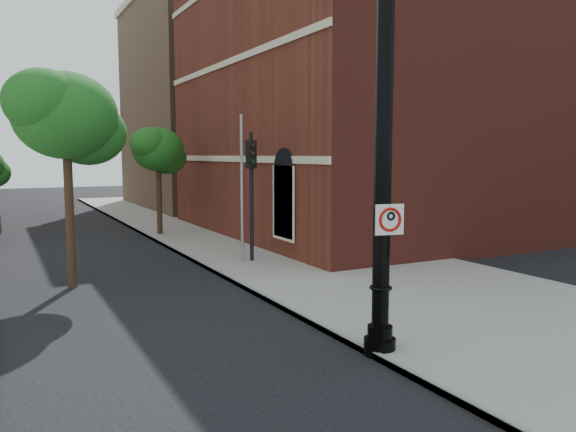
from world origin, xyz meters
TOP-DOWN VIEW (x-y plane):
  - ground at (0.00, 0.00)m, footprint 120.00×120.00m
  - sidewalk_right at (6.00, 10.00)m, footprint 8.00×60.00m
  - curb_edge at (2.05, 10.00)m, footprint 0.10×60.00m
  - brick_wall_building at (16.00, 14.00)m, footprint 22.30×16.30m
  - bg_building_tan_b at (16.00, 30.00)m, footprint 22.00×14.00m
  - lamppost at (2.26, -0.13)m, footprint 0.59×0.59m
  - no_parking_sign at (2.29, -0.31)m, footprint 0.54×0.14m
  - traffic_signal_right at (3.69, 8.89)m, footprint 0.33×0.38m
  - utility_pole at (3.32, 8.83)m, footprint 0.10×0.10m
  - street_tree_a at (-2.06, 8.16)m, footprint 3.27×2.96m
  - street_tree_c at (2.65, 16.76)m, footprint 2.70×2.44m

SIDE VIEW (x-z plane):
  - ground at x=0.00m, z-range 0.00..0.00m
  - sidewalk_right at x=6.00m, z-range 0.00..0.12m
  - curb_edge at x=2.05m, z-range 0.00..0.14m
  - utility_pole at x=3.32m, z-range 0.00..4.96m
  - no_parking_sign at x=2.29m, z-range 2.26..2.81m
  - traffic_signal_right at x=3.69m, z-range 0.77..5.18m
  - lamppost at x=2.26m, z-range -0.27..6.68m
  - street_tree_c at x=2.65m, z-range 1.40..6.28m
  - street_tree_a at x=-2.06m, z-range 1.71..7.60m
  - brick_wall_building at x=16.00m, z-range 0.01..12.51m
  - bg_building_tan_b at x=16.00m, z-range 0.00..14.00m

